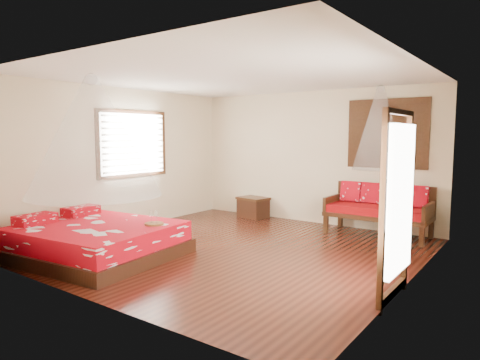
% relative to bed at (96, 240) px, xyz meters
% --- Properties ---
extents(room, '(5.54, 5.54, 2.84)m').
position_rel_bed_xyz_m(room, '(1.50, 1.60, 1.15)').
color(room, black).
rests_on(room, ground).
extents(bed, '(2.47, 2.28, 0.65)m').
position_rel_bed_xyz_m(bed, '(0.00, 0.00, 0.00)').
color(bed, black).
rests_on(bed, floor).
extents(daybed, '(1.86, 0.83, 0.96)m').
position_rel_bed_xyz_m(daybed, '(3.10, 3.99, 0.27)').
color(daybed, black).
rests_on(daybed, floor).
extents(storage_chest, '(0.74, 0.60, 0.46)m').
position_rel_bed_xyz_m(storage_chest, '(0.21, 4.05, -0.02)').
color(storage_chest, black).
rests_on(storage_chest, floor).
extents(shutter_panel, '(1.52, 0.06, 1.32)m').
position_rel_bed_xyz_m(shutter_panel, '(3.10, 4.32, 1.65)').
color(shutter_panel, black).
rests_on(shutter_panel, wall_back).
extents(window_left, '(0.10, 1.74, 1.34)m').
position_rel_bed_xyz_m(window_left, '(-1.20, 1.80, 1.45)').
color(window_left, black).
rests_on(window_left, wall_left).
extents(glazed_door, '(0.08, 1.02, 2.16)m').
position_rel_bed_xyz_m(glazed_door, '(4.22, 1.00, 0.82)').
color(glazed_door, black).
rests_on(glazed_door, floor).
extents(wine_tray, '(0.29, 0.29, 0.23)m').
position_rel_bed_xyz_m(wine_tray, '(0.75, 0.52, 0.31)').
color(wine_tray, brown).
rests_on(wine_tray, bed).
extents(mosquito_net_main, '(2.00, 2.00, 1.80)m').
position_rel_bed_xyz_m(mosquito_net_main, '(0.02, 0.00, 1.60)').
color(mosquito_net_main, white).
rests_on(mosquito_net_main, ceiling).
extents(mosquito_net_daybed, '(0.93, 0.93, 1.50)m').
position_rel_bed_xyz_m(mosquito_net_daybed, '(3.10, 3.85, 1.75)').
color(mosquito_net_daybed, white).
rests_on(mosquito_net_daybed, ceiling).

